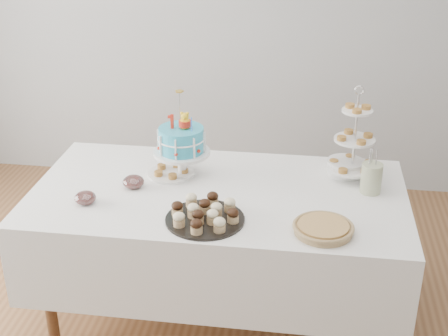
# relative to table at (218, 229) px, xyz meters

# --- Properties ---
(walls) EXTENTS (5.04, 4.04, 2.70)m
(walls) POSITION_rel_table_xyz_m (0.00, -0.30, 0.81)
(walls) COLOR #9EA1A3
(walls) RESTS_ON floor
(table) EXTENTS (1.92, 1.02, 0.77)m
(table) POSITION_rel_table_xyz_m (0.00, 0.00, 0.00)
(table) COLOR white
(table) RESTS_ON floor
(birthday_cake) EXTENTS (0.30, 0.30, 0.47)m
(birthday_cake) POSITION_rel_table_xyz_m (-0.22, 0.16, 0.35)
(birthday_cake) COLOR white
(birthday_cake) RESTS_ON table
(cupcake_tray) EXTENTS (0.38, 0.38, 0.09)m
(cupcake_tray) POSITION_rel_table_xyz_m (-0.02, -0.30, 0.27)
(cupcake_tray) COLOR black
(cupcake_tray) RESTS_ON table
(pie) EXTENTS (0.28, 0.28, 0.04)m
(pie) POSITION_rel_table_xyz_m (0.53, -0.34, 0.25)
(pie) COLOR tan
(pie) RESTS_ON table
(tiered_stand) EXTENTS (0.26, 0.26, 0.51)m
(tiered_stand) POSITION_rel_table_xyz_m (0.68, 0.27, 0.44)
(tiered_stand) COLOR silver
(tiered_stand) RESTS_ON table
(plate_stack) EXTENTS (0.20, 0.20, 0.08)m
(plate_stack) POSITION_rel_table_xyz_m (0.65, 0.30, 0.27)
(plate_stack) COLOR white
(plate_stack) RESTS_ON table
(pastry_plate) EXTENTS (0.25, 0.25, 0.04)m
(pastry_plate) POSITION_rel_table_xyz_m (-0.28, 0.16, 0.24)
(pastry_plate) COLOR white
(pastry_plate) RESTS_ON table
(jam_bowl_a) EXTENTS (0.11, 0.11, 0.06)m
(jam_bowl_a) POSITION_rel_table_xyz_m (-0.63, -0.22, 0.26)
(jam_bowl_a) COLOR silver
(jam_bowl_a) RESTS_ON table
(jam_bowl_b) EXTENTS (0.11, 0.11, 0.07)m
(jam_bowl_b) POSITION_rel_table_xyz_m (-0.44, -0.02, 0.26)
(jam_bowl_b) COLOR silver
(jam_bowl_b) RESTS_ON table
(utensil_pitcher) EXTENTS (0.11, 0.11, 0.24)m
(utensil_pitcher) POSITION_rel_table_xyz_m (0.77, 0.10, 0.31)
(utensil_pitcher) COLOR beige
(utensil_pitcher) RESTS_ON table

